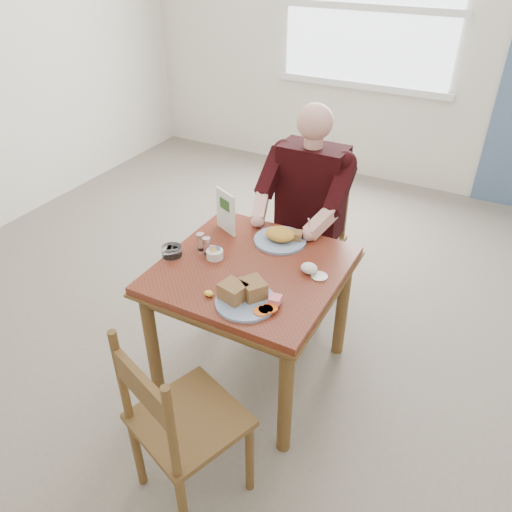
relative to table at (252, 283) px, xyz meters
The scene contains 16 objects.
floor 0.64m from the table, ahead, with size 6.00×6.00×0.00m, color #70675B.
wall_back 3.10m from the table, 90.00° to the left, with size 5.50×5.50×0.00m, color white.
lemon_wedge 0.34m from the table, 100.81° to the right, with size 0.05×0.03×0.03m, color yellow.
napkin 0.33m from the table, 16.32° to the left, with size 0.09×0.07×0.05m, color white.
metal_dish 0.37m from the table, 11.36° to the left, with size 0.08×0.08×0.01m, color silver.
window 3.15m from the table, 97.68° to the left, with size 1.72×0.04×1.42m.
table is the anchor object (origin of this frame).
chair_far 0.81m from the table, 90.00° to the left, with size 0.42×0.42×0.95m.
chair_near 0.83m from the table, 83.05° to the right, with size 0.54×0.54×0.95m.
diner 0.73m from the table, 90.00° to the left, with size 0.53×0.56×1.39m.
near_plate 0.33m from the table, 66.60° to the right, with size 0.37×0.37×0.10m.
far_plate 0.32m from the table, 83.86° to the left, with size 0.36×0.36×0.08m.
caddy 0.25m from the table, behind, with size 0.11×0.11×0.07m.
shakers 0.33m from the table, behind, with size 0.11×0.07×0.09m.
creamer 0.45m from the table, 165.36° to the right, with size 0.13×0.13×0.05m.
menu 0.45m from the table, 140.52° to the left, with size 0.16×0.08×0.25m.
Camera 1 is at (1.01, -1.84, 2.21)m, focal length 35.00 mm.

